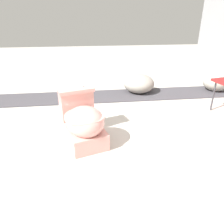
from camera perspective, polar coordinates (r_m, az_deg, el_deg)
name	(u,v)px	position (r m, az deg, el deg)	size (l,w,h in m)	color
ground_plane	(94,139)	(2.32, -4.61, -7.13)	(14.00, 14.00, 0.00)	#B7B2A8
gravel_strip	(122,95)	(3.50, 2.51, 4.36)	(0.56, 8.00, 0.01)	#423F44
toilet	(83,121)	(2.22, -7.68, -2.31)	(0.71, 0.53, 0.52)	#E09E93
boulder_near	(139,84)	(3.64, 7.03, 7.40)	(0.50, 0.50, 0.30)	gray
boulder_far	(216,81)	(4.09, 25.58, 7.26)	(0.43, 0.42, 0.33)	#ADA899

